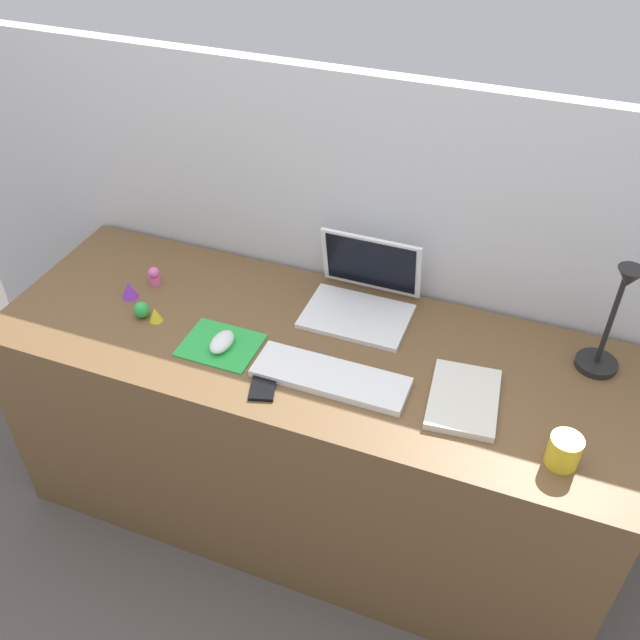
% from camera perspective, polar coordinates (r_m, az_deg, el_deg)
% --- Properties ---
extents(ground_plane, '(6.00, 6.00, 0.00)m').
position_cam_1_polar(ground_plane, '(2.47, -0.83, -14.85)').
color(ground_plane, '#59514C').
extents(back_wall, '(2.99, 0.05, 1.38)m').
position_cam_1_polar(back_wall, '(2.21, 2.43, 2.84)').
color(back_wall, silver).
rests_on(back_wall, ground_plane).
extents(desk, '(1.79, 0.63, 0.74)m').
position_cam_1_polar(desk, '(2.18, -0.92, -9.16)').
color(desk, brown).
rests_on(desk, ground_plane).
extents(laptop, '(0.30, 0.25, 0.21)m').
position_cam_1_polar(laptop, '(2.01, 3.56, 2.28)').
color(laptop, white).
rests_on(laptop, desk).
extents(keyboard, '(0.41, 0.13, 0.02)m').
position_cam_1_polar(keyboard, '(1.80, 0.86, -4.73)').
color(keyboard, white).
rests_on(keyboard, desk).
extents(mousepad, '(0.21, 0.17, 0.00)m').
position_cam_1_polar(mousepad, '(1.93, -8.19, -2.05)').
color(mousepad, green).
rests_on(mousepad, desk).
extents(mouse, '(0.06, 0.10, 0.03)m').
position_cam_1_polar(mouse, '(1.91, -8.08, -1.80)').
color(mouse, white).
rests_on(mouse, mousepad).
extents(cell_phone, '(0.10, 0.14, 0.01)m').
position_cam_1_polar(cell_phone, '(1.80, -4.64, -5.14)').
color(cell_phone, black).
rests_on(cell_phone, desk).
extents(desk_lamp, '(0.11, 0.14, 0.35)m').
position_cam_1_polar(desk_lamp, '(1.87, 22.89, -0.20)').
color(desk_lamp, black).
rests_on(desk_lamp, desk).
extents(notebook_pad, '(0.19, 0.26, 0.02)m').
position_cam_1_polar(notebook_pad, '(1.78, 11.75, -6.38)').
color(notebook_pad, silver).
rests_on(notebook_pad, desk).
extents(coffee_mug, '(0.08, 0.08, 0.08)m').
position_cam_1_polar(coffee_mug, '(1.69, 19.46, -10.13)').
color(coffee_mug, yellow).
rests_on(coffee_mug, desk).
extents(toy_figurine_purple, '(0.05, 0.05, 0.05)m').
position_cam_1_polar(toy_figurine_purple, '(2.14, -15.45, 2.41)').
color(toy_figurine_purple, purple).
rests_on(toy_figurine_purple, desk).
extents(toy_figurine_green, '(0.04, 0.04, 0.05)m').
position_cam_1_polar(toy_figurine_green, '(2.06, -14.49, 0.82)').
color(toy_figurine_green, green).
rests_on(toy_figurine_green, desk).
extents(toy_figurine_yellow, '(0.04, 0.04, 0.04)m').
position_cam_1_polar(toy_figurine_yellow, '(2.03, -13.42, 0.45)').
color(toy_figurine_yellow, yellow).
rests_on(toy_figurine_yellow, desk).
extents(toy_figurine_pink, '(0.03, 0.03, 0.06)m').
position_cam_1_polar(toy_figurine_pink, '(2.18, -13.49, 3.57)').
color(toy_figurine_pink, pink).
rests_on(toy_figurine_pink, desk).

